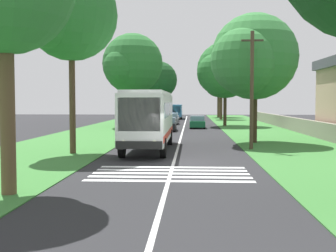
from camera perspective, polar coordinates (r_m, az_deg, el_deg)
ground at (r=22.59m, az=0.75°, el=-4.73°), size 160.00×160.00×0.00m
grass_verge_left at (r=38.57m, az=-10.62°, el=-1.44°), size 120.00×8.00×0.04m
grass_verge_right at (r=38.19m, az=14.06°, el=-1.53°), size 120.00×8.00×0.04m
centre_line at (r=37.49m, az=1.66°, el=-1.55°), size 110.00×0.16×0.01m
coach_bus at (r=28.18m, az=-2.45°, el=1.23°), size 11.16×2.62×3.73m
zebra_crossing at (r=19.15m, az=0.33°, el=-6.16°), size 4.05×6.80×0.01m
trailing_car_0 at (r=46.31m, az=-0.06°, el=0.19°), size 4.30×1.78×1.43m
trailing_car_1 at (r=51.32m, az=3.81°, el=0.48°), size 4.30×1.78×1.43m
trailing_car_2 at (r=59.95m, az=0.49°, el=0.88°), size 4.30×1.78×1.43m
trailing_car_3 at (r=66.94m, az=0.59°, el=1.13°), size 4.30×1.78×1.43m
trailing_minibus_0 at (r=76.91m, az=1.02°, el=2.06°), size 6.00×2.14×2.53m
roadside_tree_left_1 at (r=83.08m, az=-1.36°, el=5.84°), size 8.38×7.05×10.58m
roadside_tree_left_2 at (r=53.35m, az=-4.73°, el=7.83°), size 8.48×7.19×11.16m
roadside_tree_left_3 at (r=27.09m, az=-12.73°, el=13.63°), size 6.32×5.42×10.87m
roadside_tree_left_4 at (r=65.89m, az=-3.22°, el=6.84°), size 6.24×5.06×9.95m
roadside_tree_right_1 at (r=55.71m, az=7.18°, el=7.02°), size 8.40×7.08×10.52m
roadside_tree_right_2 at (r=85.21m, az=6.51°, el=5.54°), size 6.78×5.74×9.59m
roadside_tree_right_3 at (r=75.19m, az=6.77°, el=5.51°), size 5.71×4.85×8.65m
roadside_tree_right_4 at (r=33.39m, az=10.76°, el=8.53°), size 7.69×6.54×9.59m
utility_pole at (r=28.81m, az=10.80°, el=4.83°), size 0.24×1.40×7.56m
roadside_wall at (r=43.75m, az=17.19°, el=-0.05°), size 70.00×0.40×1.38m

